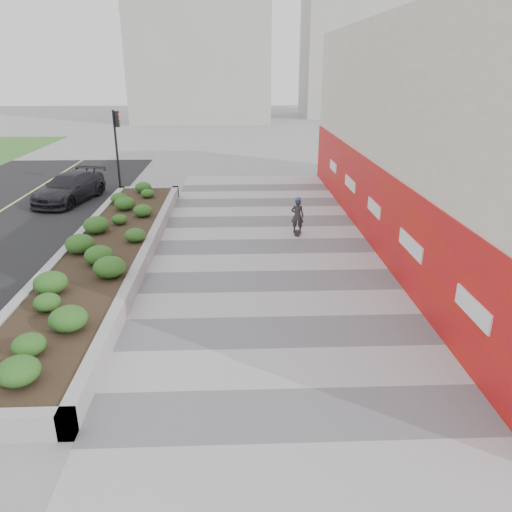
# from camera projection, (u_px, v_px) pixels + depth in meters

# --- Properties ---
(ground) EXTENTS (160.00, 160.00, 0.00)m
(ground) POSITION_uv_depth(u_px,v_px,m) (286.00, 373.00, 10.95)
(ground) COLOR gray
(ground) RESTS_ON ground
(walkway) EXTENTS (8.00, 36.00, 0.01)m
(walkway) POSITION_uv_depth(u_px,v_px,m) (276.00, 310.00, 13.75)
(walkway) COLOR #A8A8AD
(walkway) RESTS_ON ground
(building) EXTENTS (6.04, 24.08, 8.00)m
(building) POSITION_uv_depth(u_px,v_px,m) (455.00, 134.00, 18.17)
(building) COLOR beige
(building) RESTS_ON ground
(planter) EXTENTS (3.00, 18.00, 0.90)m
(planter) POSITION_uv_depth(u_px,v_px,m) (107.00, 249.00, 17.13)
(planter) COLOR #9E9EA0
(planter) RESTS_ON ground
(traffic_signal_near) EXTENTS (0.33, 0.28, 4.20)m
(traffic_signal_near) POSITION_uv_depth(u_px,v_px,m) (117.00, 139.00, 26.03)
(traffic_signal_near) COLOR black
(traffic_signal_near) RESTS_ON ground
(distant_bldg_north_l) EXTENTS (16.00, 12.00, 20.00)m
(distant_bldg_north_l) POSITION_uv_depth(u_px,v_px,m) (200.00, 32.00, 58.54)
(distant_bldg_north_l) COLOR #ADAAA3
(distant_bldg_north_l) RESTS_ON ground
(distant_bldg_north_r) EXTENTS (14.00, 10.00, 24.00)m
(distant_bldg_north_r) POSITION_uv_depth(u_px,v_px,m) (360.00, 18.00, 63.25)
(distant_bldg_north_r) COLOR #ADAAA3
(distant_bldg_north_r) RESTS_ON ground
(manhole_cover) EXTENTS (0.44, 0.44, 0.01)m
(manhole_cover) POSITION_uv_depth(u_px,v_px,m) (294.00, 310.00, 13.77)
(manhole_cover) COLOR #595654
(manhole_cover) RESTS_ON ground
(skateboarder) EXTENTS (0.57, 0.74, 1.54)m
(skateboarder) POSITION_uv_depth(u_px,v_px,m) (297.00, 216.00, 19.67)
(skateboarder) COLOR beige
(skateboarder) RESTS_ON ground
(car_dark) EXTENTS (3.02, 5.07, 1.38)m
(car_dark) POSITION_uv_depth(u_px,v_px,m) (70.00, 188.00, 24.56)
(car_dark) COLOR black
(car_dark) RESTS_ON ground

